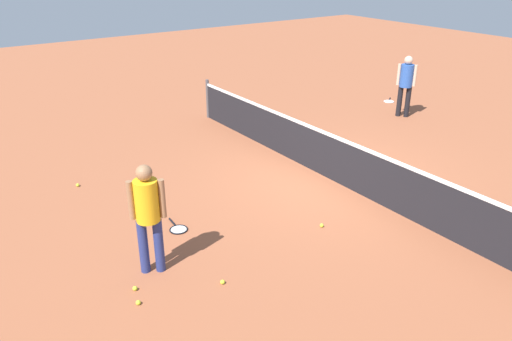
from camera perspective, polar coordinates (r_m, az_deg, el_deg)
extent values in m
plane|color=#9E5638|center=(10.48, 8.33, -0.90)|extent=(40.00, 40.00, 0.00)
cylinder|color=#4C4C51|center=(14.11, -5.51, 8.13)|extent=(0.09, 0.09, 1.07)
cube|color=black|center=(10.30, 8.48, 1.40)|extent=(10.00, 0.02, 0.91)
cube|color=white|center=(10.13, 8.65, 3.93)|extent=(10.00, 0.04, 0.06)
cylinder|color=navy|center=(7.47, -10.99, -8.36)|extent=(0.19, 0.19, 0.85)
cylinder|color=navy|center=(7.49, -12.69, -8.43)|extent=(0.19, 0.19, 0.85)
cylinder|color=yellow|center=(7.12, -12.34, -3.39)|extent=(0.46, 0.46, 0.62)
cylinder|color=#9E704C|center=(7.10, -10.62, -3.16)|extent=(0.12, 0.12, 0.58)
cylinder|color=#9E704C|center=(7.14, -14.07, -3.33)|extent=(0.12, 0.12, 0.58)
sphere|color=#9E704C|center=(6.94, -12.64, -0.27)|extent=(0.31, 0.31, 0.23)
cylinder|color=black|center=(14.76, 16.02, 7.58)|extent=(0.19, 0.19, 0.85)
cylinder|color=black|center=(14.75, 16.87, 7.47)|extent=(0.19, 0.19, 0.85)
cylinder|color=#2D59B2|center=(14.58, 16.78, 10.29)|extent=(0.47, 0.47, 0.62)
cylinder|color=beige|center=(14.59, 15.94, 10.48)|extent=(0.13, 0.13, 0.58)
cylinder|color=beige|center=(14.56, 17.64, 10.25)|extent=(0.13, 0.13, 0.58)
sphere|color=beige|center=(14.49, 16.99, 11.92)|extent=(0.32, 0.32, 0.23)
torus|color=black|center=(8.63, -8.80, -6.65)|extent=(0.34, 0.34, 0.02)
cylinder|color=silver|center=(8.63, -8.80, -6.65)|extent=(0.29, 0.29, 0.00)
cylinder|color=black|center=(8.86, -9.50, -5.80)|extent=(0.28, 0.05, 0.03)
torus|color=white|center=(16.19, 14.88, 7.60)|extent=(0.44, 0.44, 0.02)
cylinder|color=silver|center=(16.19, 14.88, 7.60)|extent=(0.37, 0.37, 0.00)
cylinder|color=black|center=(16.47, 14.98, 7.87)|extent=(0.19, 0.25, 0.03)
sphere|color=#C6E033|center=(7.36, -13.61, -12.91)|extent=(0.07, 0.07, 0.07)
sphere|color=#C6E033|center=(7.10, -13.26, -14.42)|extent=(0.07, 0.07, 0.07)
sphere|color=#C6E033|center=(10.63, -19.64, -1.57)|extent=(0.07, 0.07, 0.07)
sphere|color=#C6E033|center=(8.67, 7.49, -6.22)|extent=(0.07, 0.07, 0.07)
sphere|color=#C6E033|center=(7.29, -3.82, -12.54)|extent=(0.07, 0.07, 0.07)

